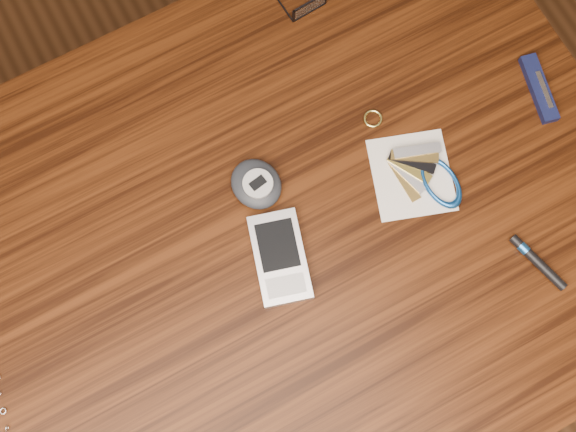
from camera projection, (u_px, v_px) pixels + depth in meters
name	position (u px, v px, depth m)	size (l,w,h in m)	color
ground	(264.00, 321.00, 1.60)	(3.80, 3.80, 0.00)	#472814
desk	(248.00, 271.00, 0.97)	(1.00, 0.70, 0.75)	#361808
gold_ring	(373.00, 119.00, 0.92)	(0.02, 0.02, 0.00)	#D4C562
pda_phone	(280.00, 258.00, 0.87)	(0.09, 0.12, 0.02)	silver
pedometer	(256.00, 184.00, 0.88)	(0.07, 0.08, 0.03)	#22262D
notepad_keys	(426.00, 177.00, 0.89)	(0.13, 0.13, 0.01)	silver
pocket_knife	(539.00, 89.00, 0.92)	(0.04, 0.10, 0.01)	#0D1137
black_blue_pen	(536.00, 261.00, 0.87)	(0.03, 0.08, 0.01)	black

